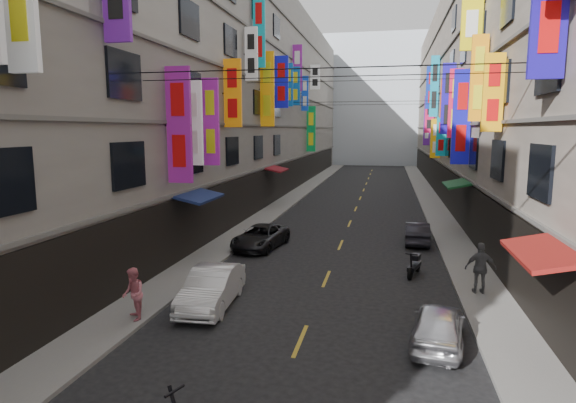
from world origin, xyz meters
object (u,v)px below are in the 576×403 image
at_px(car_left_far, 261,237).
at_px(car_left_mid, 212,288).
at_px(pedestrian_rfar, 481,268).
at_px(car_right_far, 417,233).
at_px(pedestrian_lfar, 133,294).
at_px(scooter_far_right, 414,265).
at_px(car_right_mid, 438,325).

bearing_deg(car_left_far, car_left_mid, -78.83).
distance_m(car_left_far, pedestrian_rfar, 11.18).
relative_size(car_right_far, pedestrian_lfar, 2.12).
bearing_deg(pedestrian_lfar, car_right_far, 106.33).
bearing_deg(pedestrian_rfar, car_left_mid, 13.59).
distance_m(scooter_far_right, car_right_far, 5.97).
distance_m(pedestrian_lfar, pedestrian_rfar, 12.22).
distance_m(car_right_mid, pedestrian_rfar, 4.97).
height_order(car_left_mid, pedestrian_rfar, pedestrian_rfar).
bearing_deg(pedestrian_lfar, scooter_far_right, 90.32).
relative_size(car_left_mid, car_left_far, 0.97).
bearing_deg(car_right_mid, car_left_mid, -3.65).
bearing_deg(pedestrian_lfar, car_right_mid, 54.29).
xyz_separation_m(car_left_mid, car_right_mid, (7.38, -1.56, -0.08)).
relative_size(car_left_mid, pedestrian_rfar, 2.16).
bearing_deg(car_left_mid, car_left_far, 89.93).
distance_m(scooter_far_right, car_right_mid, 6.70).
bearing_deg(car_left_mid, car_right_mid, -15.42).
relative_size(car_right_far, pedestrian_rfar, 1.87).
distance_m(car_left_mid, pedestrian_rfar, 9.78).
bearing_deg(pedestrian_lfar, car_left_mid, 97.15).
xyz_separation_m(car_right_far, pedestrian_rfar, (1.79, -8.08, 0.48)).
bearing_deg(car_right_far, pedestrian_lfar, 55.98).
bearing_deg(car_left_far, pedestrian_rfar, -21.03).
height_order(car_left_mid, car_left_far, car_left_mid).
height_order(scooter_far_right, pedestrian_rfar, pedestrian_rfar).
xyz_separation_m(car_right_mid, car_right_far, (0.12, 12.65, -0.01)).
bearing_deg(pedestrian_rfar, car_right_far, -81.83).
height_order(car_right_far, pedestrian_lfar, pedestrian_lfar).
bearing_deg(car_right_mid, car_right_far, -82.24).
distance_m(car_right_far, pedestrian_rfar, 8.29).
relative_size(scooter_far_right, car_left_mid, 0.43).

